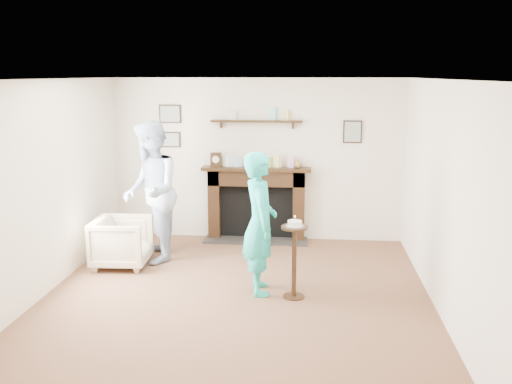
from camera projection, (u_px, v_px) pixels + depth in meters
ground at (236, 297)px, 6.65m from camera, size 5.00×5.00×0.00m
room_shell at (243, 151)px, 6.99m from camera, size 4.54×5.02×2.52m
armchair at (123, 266)px, 7.74m from camera, size 0.77×0.75×0.67m
man at (153, 260)px, 7.98m from camera, size 1.01×1.13×1.94m
woman at (260, 291)px, 6.84m from camera, size 0.53×0.69×1.69m
pedestal_table at (294, 247)px, 6.53m from camera, size 0.31×0.31×0.98m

